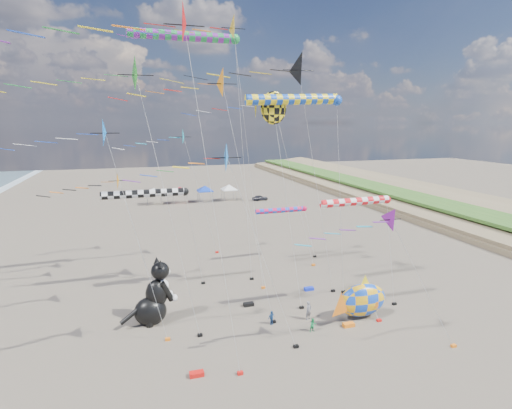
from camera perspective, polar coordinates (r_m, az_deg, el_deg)
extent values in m
plane|color=brown|center=(26.22, 8.38, -25.20)|extent=(260.00, 260.00, 0.00)
cone|color=blue|center=(27.41, -19.13, 9.74)|extent=(1.82, 1.94, 2.00)
cylinder|color=#B2B2B2|center=(28.57, -15.64, -5.37)|extent=(2.51, 0.02, 15.08)
cube|color=black|center=(31.53, -12.49, -18.27)|extent=(0.36, 0.24, 0.20)
cone|color=black|center=(35.48, 9.56, 18.49)|extent=(2.89, 3.09, 3.18)
cylinder|color=#B2B2B2|center=(36.05, 10.29, 2.38)|extent=(1.80, 0.02, 20.02)
cube|color=black|center=(39.24, 10.94, -12.00)|extent=(0.36, 0.24, 0.20)
cone|color=#198118|center=(27.47, -15.25, 17.71)|extent=(2.38, 2.54, 2.62)
cylinder|color=#B2B2B2|center=(28.09, -11.37, -1.54)|extent=(2.84, 0.02, 18.78)
cube|color=black|center=(31.63, -8.01, -17.99)|extent=(0.36, 0.24, 0.20)
cone|color=#197CE3|center=(24.67, -1.98, 6.93)|extent=(1.87, 2.00, 2.06)
cylinder|color=#B2B2B2|center=(26.66, 2.16, -7.76)|extent=(3.88, 0.02, 13.66)
cube|color=black|center=(30.17, 5.73, -19.51)|extent=(0.36, 0.24, 0.20)
cone|color=orange|center=(38.66, -18.64, 3.17)|extent=(1.75, 1.88, 1.93)
cylinder|color=#B2B2B2|center=(39.68, -16.56, -4.18)|extent=(2.24, 0.02, 10.42)
cube|color=black|center=(41.34, -14.59, -10.92)|extent=(0.36, 0.24, 0.20)
cone|color=gold|center=(36.28, -2.49, 24.13)|extent=(2.15, 2.30, 2.37)
cylinder|color=#B2B2B2|center=(35.92, -0.59, 5.37)|extent=(2.27, 0.02, 23.54)
cube|color=black|center=(39.25, 1.05, -11.77)|extent=(0.36, 0.24, 0.20)
cone|color=orange|center=(28.51, -3.86, 17.03)|extent=(2.14, 2.29, 2.36)
cylinder|color=#B2B2B2|center=(29.53, -0.43, -1.07)|extent=(3.40, 0.02, 18.38)
cube|color=black|center=(33.20, 2.50, -16.37)|extent=(0.36, 0.24, 0.20)
cone|color=#14A3C1|center=(46.50, -10.40, 9.57)|extent=(1.83, 1.96, 2.02)
cylinder|color=#B2B2B2|center=(47.51, -7.91, 1.07)|extent=(3.67, 0.02, 14.18)
cube|color=black|center=(49.55, -5.59, -6.78)|extent=(0.36, 0.24, 0.20)
cone|color=#7F158E|center=(27.53, 22.45, -2.32)|extent=(1.64, 1.76, 1.81)
cylinder|color=#B2B2B2|center=(30.11, 24.55, -10.79)|extent=(3.75, 0.02, 9.47)
cube|color=black|center=(33.23, 26.38, -17.63)|extent=(0.36, 0.24, 0.20)
cone|color=red|center=(41.34, 4.03, 14.37)|extent=(2.28, 2.45, 2.52)
cylinder|color=#B2B2B2|center=(42.55, 6.24, 2.30)|extent=(3.80, 0.02, 17.69)
cube|color=black|center=(45.52, 8.21, -8.53)|extent=(0.36, 0.24, 0.20)
cone|color=red|center=(22.69, -9.86, 24.31)|extent=(2.21, 2.37, 2.44)
cylinder|color=#B2B2B2|center=(22.96, -5.69, -1.82)|extent=(2.68, 0.02, 20.72)
cube|color=black|center=(27.46, -2.28, -22.93)|extent=(0.36, 0.24, 0.20)
cylinder|color=black|center=(37.60, -15.76, 1.50)|extent=(7.41, 0.73, 0.73)
sphere|color=black|center=(37.85, -10.15, 1.82)|extent=(0.77, 0.77, 0.77)
cylinder|color=#B2B2B2|center=(39.00, -8.81, -4.91)|extent=(1.52, 0.02, 9.36)
cube|color=black|center=(40.63, -7.54, -11.04)|extent=(0.36, 0.24, 0.20)
cylinder|color=red|center=(32.78, 13.95, 0.40)|extent=(5.89, 0.64, 0.64)
sphere|color=red|center=(34.38, 18.17, 0.67)|extent=(0.67, 0.67, 0.67)
cylinder|color=#B2B2B2|center=(35.96, 18.68, -6.71)|extent=(1.52, 0.02, 9.50)
cube|color=black|center=(38.04, 19.16, -13.24)|extent=(0.36, 0.24, 0.20)
cylinder|color=blue|center=(33.61, 5.27, 14.72)|extent=(7.96, 0.86, 0.86)
sphere|color=blue|center=(35.30, 11.45, 14.39)|extent=(0.90, 0.90, 0.90)
cylinder|color=#B2B2B2|center=(36.27, 11.94, 0.37)|extent=(1.52, 0.02, 17.53)
cube|color=black|center=(39.20, 12.39, -12.09)|extent=(0.36, 0.24, 0.20)
cylinder|color=#D20E43|center=(45.06, 3.50, -0.82)|extent=(5.89, 0.58, 0.58)
sphere|color=#D20E43|center=(46.15, 6.93, -0.59)|extent=(0.61, 0.61, 0.61)
cylinder|color=#B2B2B2|center=(47.17, 7.67, -4.09)|extent=(1.52, 0.02, 6.01)
cube|color=black|center=(48.34, 8.39, -7.33)|extent=(0.36, 0.24, 0.20)
cylinder|color=#198D40|center=(37.71, -10.44, 22.60)|extent=(9.28, 0.84, 0.84)
sphere|color=#198D40|center=(38.56, -3.02, 22.52)|extent=(0.88, 0.88, 0.88)
cylinder|color=#B2B2B2|center=(38.27, -1.75, 5.33)|extent=(1.52, 0.02, 22.99)
cube|color=black|center=(41.29, -0.63, -10.56)|extent=(0.36, 0.24, 0.20)
ellipsoid|color=yellow|center=(33.17, 2.54, 13.62)|extent=(2.20, 0.40, 2.64)
cone|color=yellow|center=(32.70, -0.01, 13.66)|extent=(0.12, 1.80, 1.80)
cylinder|color=#B2B2B2|center=(33.36, 4.60, -0.98)|extent=(2.03, 2.03, 16.84)
cube|color=black|center=(35.61, 6.53, -14.40)|extent=(0.36, 0.24, 0.20)
ellipsoid|color=blue|center=(34.41, 14.96, -13.05)|extent=(4.44, 2.70, 2.76)
cone|color=orange|center=(33.28, 11.35, -13.75)|extent=(1.98, 0.64, 2.03)
cone|color=yellow|center=(33.96, 15.35, -10.87)|extent=(1.45, 0.48, 1.47)
cylinder|color=#B2B2B2|center=(34.99, 16.83, -14.54)|extent=(0.15, 1.03, 1.11)
cube|color=red|center=(34.79, 17.18, -15.53)|extent=(0.36, 0.24, 0.20)
imported|color=gray|center=(33.64, 7.52, -14.78)|extent=(0.67, 0.57, 1.55)
imported|color=#1D8E4B|center=(32.04, 8.16, -16.69)|extent=(0.59, 0.49, 1.08)
imported|color=#255293|center=(32.76, 2.23, -15.85)|extent=(0.72, 0.52, 1.14)
cube|color=black|center=(35.82, -1.07, -14.07)|extent=(0.90, 0.44, 0.30)
cube|color=orange|center=(33.41, 13.10, -16.40)|extent=(0.90, 0.44, 0.30)
cube|color=#152CD7|center=(39.17, 7.57, -11.85)|extent=(0.90, 0.44, 0.30)
cube|color=red|center=(27.53, -8.47, -22.83)|extent=(0.90, 0.44, 0.30)
cube|color=silver|center=(80.04, -14.37, 1.56)|extent=(3.00, 3.00, 0.15)
pyramid|color=silver|center=(79.87, -14.41, 2.30)|extent=(4.20, 4.20, 1.00)
cylinder|color=#999999|center=(78.92, -15.23, 0.53)|extent=(0.08, 0.08, 2.20)
cylinder|color=#999999|center=(79.03, -13.34, 0.64)|extent=(0.08, 0.08, 2.20)
cylinder|color=#999999|center=(81.47, -15.29, 0.86)|extent=(0.08, 0.08, 2.20)
cylinder|color=#999999|center=(81.58, -13.47, 0.97)|extent=(0.08, 0.08, 2.20)
cube|color=red|center=(80.40, -10.82, 1.76)|extent=(3.00, 3.00, 0.15)
pyramid|color=red|center=(80.24, -10.85, 2.50)|extent=(4.20, 4.20, 1.00)
cylinder|color=#999999|center=(79.21, -11.61, 0.74)|extent=(0.08, 0.08, 2.20)
cylinder|color=#999999|center=(79.48, -9.75, 0.85)|extent=(0.08, 0.08, 2.20)
cylinder|color=#999999|center=(81.75, -11.79, 1.07)|extent=(0.08, 0.08, 2.20)
cylinder|color=#999999|center=(82.02, -9.99, 1.17)|extent=(0.08, 0.08, 2.20)
cube|color=#1236BA|center=(81.08, -7.30, 1.96)|extent=(3.00, 3.00, 0.15)
pyramid|color=#1236BA|center=(80.91, -7.32, 2.69)|extent=(4.20, 4.20, 1.00)
cylinder|color=#999999|center=(79.81, -8.04, 0.95)|extent=(0.08, 0.08, 2.20)
cylinder|color=#999999|center=(80.24, -6.21, 1.05)|extent=(0.08, 0.08, 2.20)
cylinder|color=#999999|center=(82.34, -8.33, 1.26)|extent=(0.08, 0.08, 2.20)
cylinder|color=#999999|center=(82.76, -6.55, 1.36)|extent=(0.08, 0.08, 2.20)
cube|color=white|center=(82.05, -3.86, 2.14)|extent=(3.00, 3.00, 0.15)
pyramid|color=white|center=(81.89, -3.87, 2.86)|extent=(4.20, 4.20, 1.00)
cylinder|color=#999999|center=(80.72, -4.54, 1.14)|extent=(0.08, 0.08, 2.20)
cylinder|color=#999999|center=(81.31, -2.75, 1.24)|extent=(0.08, 0.08, 2.20)
cylinder|color=#999999|center=(83.22, -4.93, 1.45)|extent=(0.08, 0.08, 2.20)
cylinder|color=#999999|center=(83.79, -3.19, 1.55)|extent=(0.08, 0.08, 2.20)
imported|color=#26262D|center=(82.02, 0.58, 0.96)|extent=(3.40, 1.70, 1.11)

